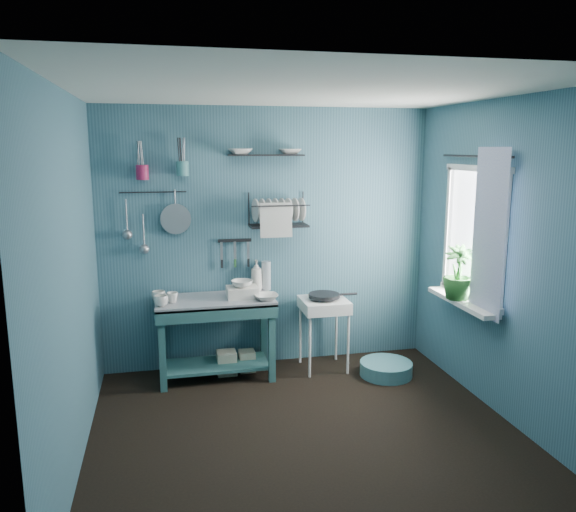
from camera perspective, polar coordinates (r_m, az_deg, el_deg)
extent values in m
plane|color=black|center=(4.45, 1.85, -17.50)|extent=(3.20, 3.20, 0.00)
plane|color=silver|center=(3.93, 2.08, 16.50)|extent=(3.20, 3.20, 0.00)
plane|color=#345C6C|center=(5.45, -2.01, 1.76)|extent=(3.20, 0.00, 3.20)
plane|color=#345C6C|center=(2.64, 10.26, -8.49)|extent=(3.20, 0.00, 3.20)
plane|color=#345C6C|center=(3.93, -21.26, -2.58)|extent=(0.00, 3.00, 3.00)
plane|color=#345C6C|center=(4.67, 21.34, -0.54)|extent=(0.00, 3.00, 3.00)
cube|color=#2D5F5F|center=(5.31, -7.34, -8.26)|extent=(1.08, 0.55, 0.76)
imported|color=silver|center=(5.01, -12.77, -4.47)|extent=(0.12, 0.12, 0.10)
imported|color=silver|center=(5.11, -11.65, -4.16)|extent=(0.14, 0.14, 0.09)
imported|color=silver|center=(5.17, -13.00, -4.02)|extent=(0.17, 0.17, 0.10)
cube|color=silver|center=(5.19, -4.68, -3.68)|extent=(0.28, 0.22, 0.10)
imported|color=silver|center=(5.17, -4.69, -2.82)|extent=(0.20, 0.19, 0.06)
imported|color=silver|center=(5.40, -3.24, -1.99)|extent=(0.11, 0.12, 0.30)
cylinder|color=#A1ADB3|center=(5.44, -2.23, -1.99)|extent=(0.09, 0.09, 0.28)
imported|color=silver|center=(5.10, -2.24, -4.18)|extent=(0.22, 0.22, 0.05)
cube|color=white|center=(5.49, 3.64, -7.91)|extent=(0.46, 0.46, 0.69)
cylinder|color=black|center=(5.38, 3.69, -4.02)|extent=(0.30, 0.30, 0.03)
cube|color=black|center=(5.37, -5.45, 1.59)|extent=(0.32, 0.03, 0.03)
cube|color=black|center=(5.30, -0.97, 4.71)|extent=(0.58, 0.32, 0.32)
cube|color=black|center=(5.27, -2.24, 10.19)|extent=(0.71, 0.22, 0.01)
imported|color=silver|center=(5.23, -4.88, 10.39)|extent=(0.24, 0.24, 0.05)
imported|color=silver|center=(5.32, 0.21, 10.30)|extent=(0.21, 0.21, 0.05)
cylinder|color=#961B46|center=(5.21, -14.58, 8.23)|extent=(0.11, 0.11, 0.13)
cylinder|color=teal|center=(5.21, -10.67, 8.72)|extent=(0.11, 0.11, 0.13)
cylinder|color=#98999F|center=(5.28, -11.34, 3.71)|extent=(0.28, 0.03, 0.28)
cylinder|color=#98999F|center=(5.29, -16.09, 3.96)|extent=(0.01, 0.01, 0.30)
cylinder|color=#98999F|center=(5.30, -14.47, 2.53)|extent=(0.01, 0.01, 0.30)
cylinder|color=black|center=(5.27, -13.55, 6.32)|extent=(0.60, 0.01, 0.01)
plane|color=white|center=(5.01, 18.47, 2.13)|extent=(0.00, 1.10, 1.10)
cube|color=white|center=(5.08, 17.24, -4.48)|extent=(0.16, 0.95, 0.04)
plane|color=silver|center=(4.71, 19.69, 2.15)|extent=(0.00, 1.35, 1.35)
cylinder|color=black|center=(4.93, 18.48, 9.59)|extent=(0.02, 1.05, 0.02)
imported|color=#2A692A|center=(5.04, 16.94, -1.62)|extent=(0.32, 0.32, 0.47)
cube|color=tan|center=(5.46, -6.26, -10.72)|extent=(0.18, 0.18, 0.22)
cube|color=tan|center=(5.51, -4.19, -10.57)|extent=(0.15, 0.15, 0.20)
cylinder|color=teal|center=(5.48, 9.93, -11.22)|extent=(0.49, 0.49, 0.13)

